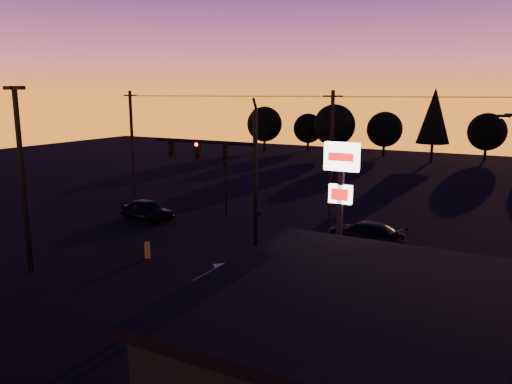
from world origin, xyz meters
TOP-DOWN VIEW (x-y plane):
  - ground at (0.00, 0.00)m, footprint 120.00×120.00m
  - lane_arrow at (0.50, 1.67)m, footprint 1.20×3.10m
  - traffic_signal_mast at (-0.10, 3.99)m, footprint 6.79×0.52m
  - secondary_signal at (-5.00, 11.49)m, footprint 0.30×0.31m
  - parking_lot_light at (-7.50, -3.00)m, footprint 1.25×0.30m
  - pylon_sign at (7.00, 1.50)m, footprint 1.50×0.28m
  - utility_pole_0 at (-16.00, 14.00)m, footprint 1.40×0.26m
  - utility_pole_1 at (2.00, 14.00)m, footprint 1.40×0.26m
  - power_wires at (2.00, 14.00)m, footprint 36.00×1.22m
  - bollard at (-3.79, 1.47)m, footprint 0.30×0.30m
  - tree_0 at (-22.00, 50.00)m, footprint 5.36×5.36m
  - tree_1 at (-16.00, 53.00)m, footprint 4.54×4.54m
  - tree_2 at (-10.00, 48.00)m, footprint 5.77×5.78m
  - tree_3 at (-4.00, 52.00)m, footprint 4.95×4.95m
  - tree_4 at (3.00, 49.00)m, footprint 4.18×4.18m
  - tree_5 at (9.00, 54.00)m, footprint 4.95×4.95m
  - car_left at (-9.42, 8.01)m, footprint 4.22×1.93m
  - car_right at (5.83, 9.47)m, footprint 5.23×3.53m
  - suv_parked at (10.18, -3.63)m, footprint 3.19×5.27m

SIDE VIEW (x-z plane):
  - ground at x=0.00m, z-range 0.00..0.00m
  - lane_arrow at x=0.50m, z-range 0.00..0.01m
  - bollard at x=-3.79m, z-range 0.00..0.89m
  - suv_parked at x=10.18m, z-range 0.00..1.37m
  - car_left at x=-9.42m, z-range 0.00..1.40m
  - car_right at x=5.83m, z-range 0.00..1.41m
  - secondary_signal at x=-5.00m, z-range 0.69..5.04m
  - tree_1 at x=-16.00m, z-range 0.58..6.29m
  - tree_3 at x=-4.00m, z-range 0.63..6.86m
  - tree_5 at x=9.00m, z-range 0.63..6.86m
  - tree_0 at x=-22.00m, z-range 0.69..7.43m
  - tree_2 at x=-10.00m, z-range 0.74..8.00m
  - utility_pole_0 at x=-16.00m, z-range 0.09..9.09m
  - utility_pole_1 at x=2.00m, z-range 0.09..9.09m
  - pylon_sign at x=7.00m, z-range 1.51..8.31m
  - traffic_signal_mast at x=-0.10m, z-range 0.65..9.23m
  - parking_lot_light at x=-7.50m, z-range 0.70..9.84m
  - tree_4 at x=3.00m, z-range 1.18..10.68m
  - power_wires at x=2.00m, z-range 8.53..8.60m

